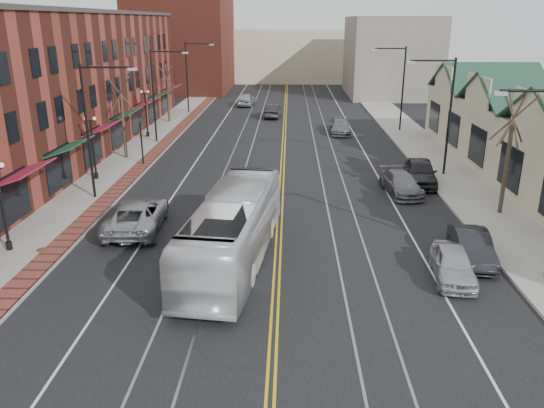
# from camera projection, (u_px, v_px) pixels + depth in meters

# --- Properties ---
(ground) EXTENTS (160.00, 160.00, 0.00)m
(ground) POSITION_uv_depth(u_px,v_px,m) (272.00, 358.00, 17.36)
(ground) COLOR black
(ground) RESTS_ON ground
(sidewalk_left) EXTENTS (4.00, 120.00, 0.15)m
(sidewalk_left) POSITION_uv_depth(u_px,v_px,m) (108.00, 180.00, 36.59)
(sidewalk_left) COLOR gray
(sidewalk_left) RESTS_ON ground
(sidewalk_right) EXTENTS (4.00, 120.00, 0.15)m
(sidewalk_right) POSITION_uv_depth(u_px,v_px,m) (459.00, 183.00, 35.85)
(sidewalk_right) COLOR gray
(sidewalk_right) RESTS_ON ground
(building_left) EXTENTS (10.00, 50.00, 11.00)m
(building_left) POSITION_uv_depth(u_px,v_px,m) (42.00, 87.00, 41.63)
(building_left) COLOR maroon
(building_left) RESTS_ON ground
(backdrop_left) EXTENTS (14.00, 18.00, 14.00)m
(backdrop_left) POSITION_uv_depth(u_px,v_px,m) (183.00, 44.00, 81.64)
(backdrop_left) COLOR maroon
(backdrop_left) RESTS_ON ground
(backdrop_mid) EXTENTS (22.00, 14.00, 9.00)m
(backdrop_mid) POSITION_uv_depth(u_px,v_px,m) (287.00, 55.00, 96.13)
(backdrop_mid) COLOR beige
(backdrop_mid) RESTS_ON ground
(backdrop_right) EXTENTS (12.00, 16.00, 11.00)m
(backdrop_right) POSITION_uv_depth(u_px,v_px,m) (390.00, 57.00, 76.46)
(backdrop_right) COLOR slate
(backdrop_right) RESTS_ON ground
(streetlight_l_1) EXTENTS (3.33, 0.25, 8.00)m
(streetlight_l_1) POSITION_uv_depth(u_px,v_px,m) (94.00, 118.00, 31.16)
(streetlight_l_1) COLOR black
(streetlight_l_1) RESTS_ON sidewalk_left
(streetlight_l_2) EXTENTS (3.33, 0.25, 8.00)m
(streetlight_l_2) POSITION_uv_depth(u_px,v_px,m) (158.00, 86.00, 46.26)
(streetlight_l_2) COLOR black
(streetlight_l_2) RESTS_ON sidewalk_left
(streetlight_l_3) EXTENTS (3.33, 0.25, 8.00)m
(streetlight_l_3) POSITION_uv_depth(u_px,v_px,m) (190.00, 70.00, 61.37)
(streetlight_l_3) COLOR black
(streetlight_l_3) RESTS_ON sidewalk_left
(streetlight_r_1) EXTENTS (3.33, 0.25, 8.00)m
(streetlight_r_1) POSITION_uv_depth(u_px,v_px,m) (444.00, 105.00, 36.14)
(streetlight_r_1) COLOR black
(streetlight_r_1) RESTS_ON sidewalk_right
(streetlight_r_2) EXTENTS (3.33, 0.25, 8.00)m
(streetlight_r_2) POSITION_uv_depth(u_px,v_px,m) (399.00, 80.00, 51.25)
(streetlight_r_2) COLOR black
(streetlight_r_2) RESTS_ON sidewalk_right
(lamppost_l_1) EXTENTS (0.84, 0.28, 4.27)m
(lamppost_l_1) POSITION_uv_depth(u_px,v_px,m) (3.00, 209.00, 24.59)
(lamppost_l_1) COLOR black
(lamppost_l_1) RESTS_ON sidewalk_left
(lamppost_l_2) EXTENTS (0.84, 0.28, 4.27)m
(lamppost_l_2) POSITION_uv_depth(u_px,v_px,m) (93.00, 149.00, 35.91)
(lamppost_l_2) COLOR black
(lamppost_l_2) RESTS_ON sidewalk_left
(lamppost_l_3) EXTENTS (0.84, 0.28, 4.27)m
(lamppost_l_3) POSITION_uv_depth(u_px,v_px,m) (146.00, 115.00, 49.13)
(lamppost_l_3) COLOR black
(lamppost_l_3) RESTS_ON sidewalk_left
(tree_left_near) EXTENTS (1.78, 1.37, 6.48)m
(tree_left_near) POSITION_uv_depth(u_px,v_px,m) (122.00, 115.00, 41.14)
(tree_left_near) COLOR #382B21
(tree_left_near) RESTS_ON sidewalk_left
(tree_left_far) EXTENTS (1.66, 1.28, 6.02)m
(tree_left_far) POSITION_uv_depth(u_px,v_px,m) (168.00, 92.00, 56.32)
(tree_left_far) COLOR #382B21
(tree_left_far) RESTS_ON sidewalk_left
(tree_right_mid) EXTENTS (1.90, 1.46, 6.93)m
(tree_right_mid) POSITION_uv_depth(u_px,v_px,m) (509.00, 150.00, 28.96)
(tree_right_mid) COLOR #382B21
(tree_right_mid) RESTS_ON sidewalk_right
(manhole_far) EXTENTS (0.60, 0.60, 0.02)m
(manhole_far) POSITION_uv_depth(u_px,v_px,m) (43.00, 250.00, 25.21)
(manhole_far) COLOR #592D19
(manhole_far) RESTS_ON sidewalk_left
(traffic_signal) EXTENTS (0.18, 0.15, 3.80)m
(traffic_signal) POSITION_uv_depth(u_px,v_px,m) (141.00, 135.00, 39.58)
(traffic_signal) COLOR black
(traffic_signal) RESTS_ON sidewalk_left
(transit_bus) EXTENTS (4.03, 11.81, 3.22)m
(transit_bus) POSITION_uv_depth(u_px,v_px,m) (233.00, 229.00, 23.81)
(transit_bus) COLOR silver
(transit_bus) RESTS_ON ground
(parked_suv) EXTENTS (3.11, 6.04, 1.63)m
(parked_suv) POSITION_uv_depth(u_px,v_px,m) (137.00, 215.00, 27.84)
(parked_suv) COLOR #999BA0
(parked_suv) RESTS_ON ground
(parked_car_a) EXTENTS (2.06, 4.16, 1.36)m
(parked_car_a) POSITION_uv_depth(u_px,v_px,m) (453.00, 264.00, 22.50)
(parked_car_a) COLOR #AEB2B6
(parked_car_a) RESTS_ON ground
(parked_car_b) EXTENTS (1.88, 4.38, 1.40)m
(parked_car_b) POSITION_uv_depth(u_px,v_px,m) (472.00, 247.00, 24.19)
(parked_car_b) COLOR black
(parked_car_b) RESTS_ON ground
(parked_car_c) EXTENTS (2.43, 4.86, 1.35)m
(parked_car_c) POSITION_uv_depth(u_px,v_px,m) (401.00, 183.00, 33.65)
(parked_car_c) COLOR slate
(parked_car_c) RESTS_ON ground
(parked_car_d) EXTENTS (2.68, 5.23, 1.70)m
(parked_car_d) POSITION_uv_depth(u_px,v_px,m) (420.00, 172.00, 35.55)
(parked_car_d) COLOR black
(parked_car_d) RESTS_ON ground
(distant_car_left) EXTENTS (1.91, 4.67, 1.51)m
(distant_car_left) POSITION_uv_depth(u_px,v_px,m) (273.00, 111.00, 60.08)
(distant_car_left) COLOR black
(distant_car_left) RESTS_ON ground
(distant_car_right) EXTENTS (2.19, 4.86, 1.38)m
(distant_car_right) POSITION_uv_depth(u_px,v_px,m) (340.00, 127.00, 51.56)
(distant_car_right) COLOR slate
(distant_car_right) RESTS_ON ground
(distant_car_far) EXTENTS (2.26, 4.92, 1.63)m
(distant_car_far) POSITION_uv_depth(u_px,v_px,m) (246.00, 99.00, 68.35)
(distant_car_far) COLOR #A2A5A9
(distant_car_far) RESTS_ON ground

